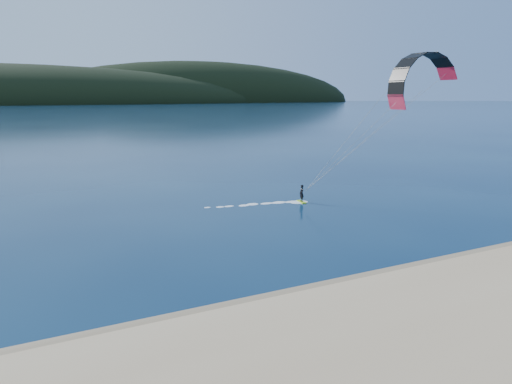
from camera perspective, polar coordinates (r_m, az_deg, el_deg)
ground at (r=21.15m, az=5.14°, el=-19.42°), size 1800.00×1800.00×0.00m
wet_sand at (r=24.60m, az=-0.42°, el=-14.45°), size 220.00×2.50×0.10m
headland at (r=760.81m, az=-25.50°, el=10.09°), size 1200.00×310.00×140.00m
kitesurfer_near at (r=47.14m, az=19.63°, el=11.50°), size 23.95×9.71×15.87m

